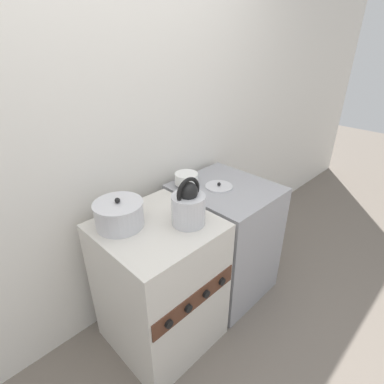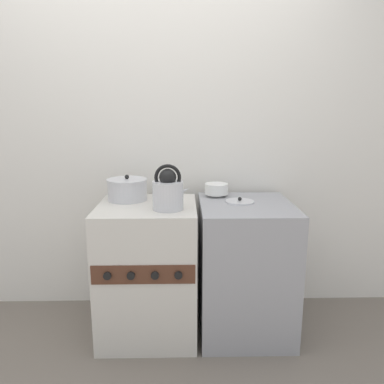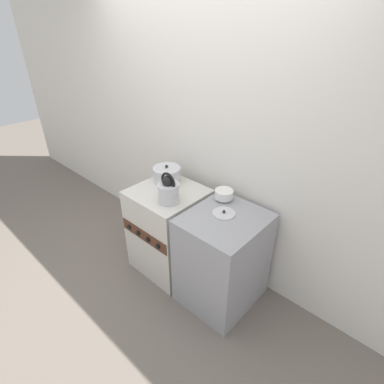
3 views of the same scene
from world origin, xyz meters
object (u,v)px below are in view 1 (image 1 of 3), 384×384
at_px(kettle, 189,206).
at_px(loose_pot_lid, 219,186).
at_px(cooking_pot, 119,214).
at_px(stove, 160,284).
at_px(enamel_bowl, 186,179).

distance_m(kettle, loose_pot_lid, 0.48).
bearing_deg(loose_pot_lid, cooking_pot, 174.34).
bearing_deg(loose_pot_lid, kettle, -159.47).
height_order(stove, cooking_pot, cooking_pot).
distance_m(stove, kettle, 0.56).
bearing_deg(cooking_pot, kettle, -41.01).
bearing_deg(enamel_bowl, stove, -152.48).
xyz_separation_m(cooking_pot, enamel_bowl, (0.58, 0.10, -0.02)).
bearing_deg(stove, loose_pot_lid, 5.93).
height_order(stove, kettle, kettle).
bearing_deg(cooking_pot, stove, -44.09).
height_order(cooking_pot, loose_pot_lid, cooking_pot).
xyz_separation_m(kettle, enamel_bowl, (0.31, 0.34, -0.06)).
distance_m(kettle, cooking_pot, 0.36).
height_order(stove, loose_pot_lid, loose_pot_lid).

